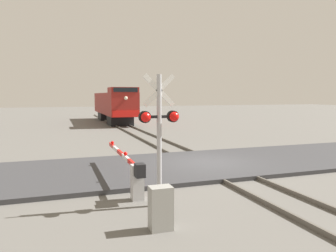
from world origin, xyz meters
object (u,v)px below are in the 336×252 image
object	(u,v)px
crossing_signal	(159,125)
utility_cabinet	(161,208)
locomotive	(114,105)
crossing_gate	(132,170)

from	to	relation	value
crossing_signal	utility_cabinet	size ratio (longest dim) A/B	3.62
locomotive	utility_cabinet	world-z (taller)	locomotive
locomotive	utility_cabinet	size ratio (longest dim) A/B	13.87
crossing_signal	utility_cabinet	world-z (taller)	crossing_signal
utility_cabinet	locomotive	bearing A→B (deg)	82.42
locomotive	crossing_gate	xyz separation A→B (m)	(-4.17, -28.16, -1.32)
locomotive	crossing_signal	xyz separation A→B (m)	(-3.68, -29.66, 0.28)
crossing_signal	locomotive	bearing A→B (deg)	82.93
crossing_signal	utility_cabinet	distance (m)	2.49
crossing_signal	crossing_gate	world-z (taller)	crossing_signal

